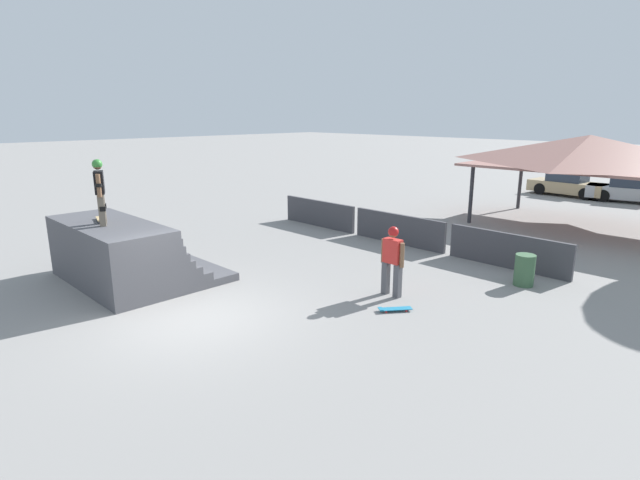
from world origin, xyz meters
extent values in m
plane|color=gray|center=(0.00, 0.00, 0.00)|extent=(160.00, 160.00, 0.00)
cube|color=#4C4C51|center=(-3.57, 0.55, 0.11)|extent=(4.29, 3.46, 0.21)
cube|color=#4C4C51|center=(-3.57, 0.14, 0.32)|extent=(4.29, 2.64, 0.21)
cube|color=#4C4C51|center=(-3.57, -0.01, 0.53)|extent=(4.29, 2.35, 0.21)
cube|color=#4C4C51|center=(-3.57, -0.11, 0.74)|extent=(4.29, 2.15, 0.21)
cube|color=#4C4C51|center=(-3.57, -0.18, 0.95)|extent=(4.29, 2.00, 0.21)
cube|color=#4C4C51|center=(-3.57, -0.23, 1.16)|extent=(4.29, 1.90, 0.21)
cube|color=#4C4C51|center=(-3.57, -0.26, 1.37)|extent=(4.29, 1.83, 0.21)
cube|color=#4C4C51|center=(-3.57, -0.28, 1.58)|extent=(4.29, 1.79, 0.21)
cylinder|color=silver|center=(-3.57, 0.60, 1.65)|extent=(4.21, 0.07, 0.07)
cube|color=#6B6051|center=(-3.29, -0.53, 2.09)|extent=(0.20, 0.20, 0.81)
cube|color=black|center=(-3.27, -0.50, 2.14)|extent=(0.23, 0.20, 0.12)
cube|color=#6B6051|center=(-3.61, -0.38, 2.09)|extent=(0.20, 0.20, 0.81)
cube|color=black|center=(-3.60, -0.36, 2.14)|extent=(0.23, 0.20, 0.12)
cube|color=black|center=(-3.45, -0.46, 2.78)|extent=(0.49, 0.38, 0.57)
cylinder|color=brown|center=(-3.20, -0.57, 2.74)|extent=(0.14, 0.14, 0.57)
cylinder|color=black|center=(-3.20, -0.57, 2.75)|extent=(0.21, 0.21, 0.08)
cylinder|color=brown|center=(-3.70, -0.34, 2.74)|extent=(0.14, 0.14, 0.57)
cylinder|color=black|center=(-3.70, -0.34, 2.75)|extent=(0.21, 0.21, 0.08)
sphere|color=brown|center=(-3.45, -0.46, 3.21)|extent=(0.22, 0.22, 0.22)
sphere|color=#337F33|center=(-3.45, -0.46, 3.24)|extent=(0.25, 0.25, 0.25)
cylinder|color=blue|center=(-3.69, -0.33, 1.71)|extent=(0.06, 0.04, 0.05)
cylinder|color=blue|center=(-3.73, -0.46, 1.71)|extent=(0.06, 0.04, 0.05)
cylinder|color=blue|center=(-4.16, -0.19, 1.71)|extent=(0.06, 0.04, 0.05)
cylinder|color=blue|center=(-4.20, -0.33, 1.71)|extent=(0.06, 0.04, 0.05)
cube|color=tan|center=(-3.94, -0.33, 1.74)|extent=(0.81, 0.41, 0.02)
cube|color=tan|center=(-3.60, -0.43, 1.76)|extent=(0.15, 0.22, 0.02)
cube|color=#4C4C51|center=(2.07, 4.32, 0.43)|extent=(0.17, 0.17, 0.86)
cube|color=#4C4C51|center=(2.45, 4.31, 0.43)|extent=(0.17, 0.17, 0.86)
cube|color=red|center=(2.26, 4.31, 1.17)|extent=(0.47, 0.24, 0.61)
cylinder|color=brown|center=(1.97, 4.32, 1.12)|extent=(0.12, 0.12, 0.61)
cylinder|color=brown|center=(2.55, 4.31, 1.12)|extent=(0.12, 0.12, 0.61)
sphere|color=brown|center=(2.26, 4.31, 1.63)|extent=(0.24, 0.24, 0.24)
sphere|color=#B21919|center=(2.26, 4.31, 1.66)|extent=(0.27, 0.27, 0.27)
cylinder|color=red|center=(2.88, 3.32, 0.03)|extent=(0.06, 0.06, 0.05)
cylinder|color=red|center=(2.77, 3.40, 0.03)|extent=(0.06, 0.06, 0.05)
cylinder|color=red|center=(3.17, 3.70, 0.03)|extent=(0.06, 0.06, 0.05)
cylinder|color=red|center=(3.05, 3.78, 0.03)|extent=(0.06, 0.06, 0.05)
cube|color=teal|center=(2.97, 3.55, 0.06)|extent=(0.62, 0.74, 0.02)
cube|color=teal|center=(2.75, 3.27, 0.08)|extent=(0.22, 0.19, 0.02)
cube|color=#3D3D42|center=(-4.71, 8.64, 0.53)|extent=(3.74, 0.12, 1.05)
cube|color=#3D3D42|center=(-0.73, 8.64, 0.53)|extent=(3.74, 0.12, 1.05)
cube|color=#3D3D42|center=(3.25, 8.64, 0.53)|extent=(3.74, 0.12, 1.05)
cylinder|color=#2D2D33|center=(-0.71, 13.58, 1.19)|extent=(0.16, 0.16, 2.38)
cylinder|color=#2D2D33|center=(-0.71, 18.25, 1.19)|extent=(0.16, 0.16, 2.38)
cube|color=#9E6B60|center=(2.87, 15.91, 2.43)|extent=(8.43, 5.50, 0.10)
pyramid|color=#9E6B60|center=(2.87, 15.91, 3.08)|extent=(8.26, 5.39, 1.19)
cylinder|color=#385B3D|center=(4.28, 7.45, 0.42)|extent=(0.52, 0.52, 0.85)
cube|color=tan|center=(-0.43, 23.96, 0.48)|extent=(4.14, 1.92, 0.62)
cube|color=#283342|center=(-0.54, 23.97, 1.02)|extent=(1.96, 1.51, 0.46)
cube|color=tan|center=(-0.54, 23.97, 1.25)|extent=(1.87, 1.47, 0.04)
cylinder|color=black|center=(0.85, 24.61, 0.32)|extent=(0.65, 0.25, 0.64)
cylinder|color=black|center=(0.74, 23.13, 0.32)|extent=(0.65, 0.25, 0.64)
cylinder|color=black|center=(-1.60, 24.79, 0.32)|extent=(0.65, 0.25, 0.64)
cylinder|color=black|center=(-1.71, 23.31, 0.32)|extent=(0.65, 0.25, 0.64)
cube|color=#A8AAAF|center=(2.78, 24.12, 0.48)|extent=(4.60, 2.36, 0.62)
cube|color=#283342|center=(2.67, 24.10, 1.02)|extent=(2.24, 1.70, 0.46)
cube|color=#A8AAAF|center=(2.67, 24.10, 1.25)|extent=(2.14, 1.65, 0.04)
cylinder|color=black|center=(1.34, 24.61, 0.32)|extent=(0.66, 0.31, 0.64)
cylinder|color=black|center=(1.59, 23.17, 0.32)|extent=(0.66, 0.31, 0.64)
camera|label=1|loc=(9.44, -5.35, 4.49)|focal=28.00mm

